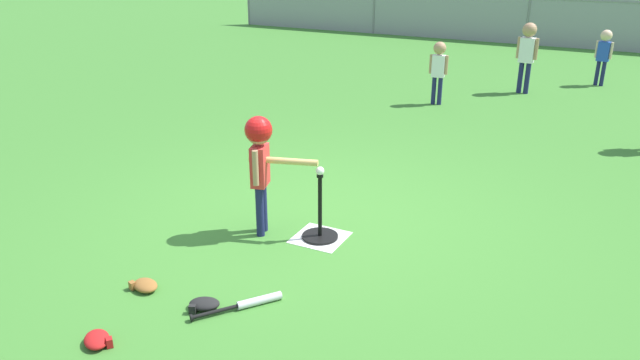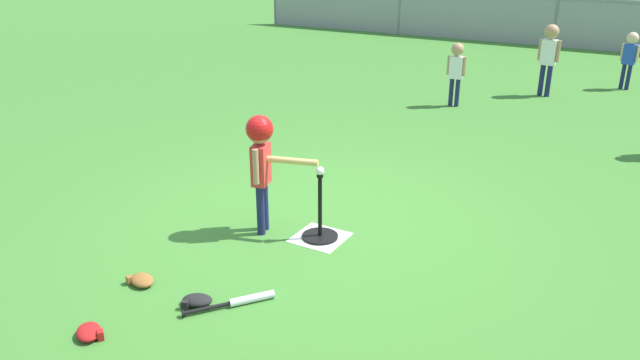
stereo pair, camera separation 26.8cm
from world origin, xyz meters
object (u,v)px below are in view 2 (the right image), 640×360
object	(u,v)px
batter_child	(261,151)
glove_outfield_drop	(142,280)
baseball_on_tee	(320,171)
fielder_deep_center	(549,50)
fielder_near_right	(456,66)
fielder_deep_right	(630,53)
batting_tee	(320,229)
glove_by_plate	(197,300)
spare_bat_silver	(243,300)
glove_tossed_aside	(89,332)

from	to	relation	value
batter_child	glove_outfield_drop	distance (m)	1.45
baseball_on_tee	fielder_deep_center	size ratio (longest dim) A/B	0.06
fielder_near_right	fielder_deep_right	bearing A→B (deg)	49.55
batter_child	fielder_deep_center	xyz separation A→B (m)	(1.13, 6.45, -0.02)
batting_tee	fielder_deep_center	xyz separation A→B (m)	(0.63, 6.31, 0.66)
glove_by_plate	fielder_deep_center	bearing A→B (deg)	83.50
batting_tee	batter_child	bearing A→B (deg)	-163.85
spare_bat_silver	batting_tee	bearing A→B (deg)	92.00
batter_child	batting_tee	bearing A→B (deg)	16.15
fielder_near_right	glove_by_plate	world-z (taller)	fielder_near_right
batter_child	spare_bat_silver	bearing A→B (deg)	-62.72
batter_child	fielder_near_right	world-z (taller)	batter_child
glove_by_plate	fielder_deep_right	bearing A→B (deg)	77.39
fielder_near_right	glove_by_plate	xyz separation A→B (m)	(0.21, -6.29, -0.59)
fielder_deep_center	glove_tossed_aside	size ratio (longest dim) A/B	4.30
glove_by_plate	glove_outfield_drop	distance (m)	0.55
fielder_deep_center	glove_tossed_aside	world-z (taller)	fielder_deep_center
fielder_deep_center	fielder_near_right	size ratio (longest dim) A/B	1.19
glove_outfield_drop	fielder_deep_right	bearing A→B (deg)	74.04
fielder_deep_right	glove_tossed_aside	distance (m)	9.81
spare_bat_silver	fielder_deep_right	bearing A→B (deg)	78.94
glove_tossed_aside	baseball_on_tee	bearing A→B (deg)	73.15
baseball_on_tee	spare_bat_silver	bearing A→B (deg)	-88.00
baseball_on_tee	fielder_deep_right	world-z (taller)	fielder_deep_right
baseball_on_tee	spare_bat_silver	distance (m)	1.33
fielder_deep_right	fielder_deep_center	bearing A→B (deg)	-132.95
batting_tee	spare_bat_silver	distance (m)	1.19
fielder_deep_right	glove_outfield_drop	world-z (taller)	fielder_deep_right
baseball_on_tee	spare_bat_silver	world-z (taller)	baseball_on_tee
fielder_deep_right	spare_bat_silver	distance (m)	8.87
fielder_deep_right	baseball_on_tee	bearing A→B (deg)	-103.06
baseball_on_tee	fielder_deep_center	bearing A→B (deg)	84.28
batting_tee	fielder_near_right	world-z (taller)	fielder_near_right
batter_child	glove_outfield_drop	world-z (taller)	batter_child
batting_tee	spare_bat_silver	bearing A→B (deg)	-88.00
batting_tee	baseball_on_tee	bearing A→B (deg)	90.00
spare_bat_silver	glove_by_plate	distance (m)	0.33
fielder_deep_center	glove_outfield_drop	distance (m)	7.83
batting_tee	glove_by_plate	world-z (taller)	batting_tee
fielder_deep_center	glove_outfield_drop	size ratio (longest dim) A/B	4.49
fielder_near_right	glove_outfield_drop	distance (m)	6.33
fielder_near_right	glove_by_plate	distance (m)	6.32
batter_child	fielder_deep_center	world-z (taller)	fielder_deep_center
fielder_deep_right	spare_bat_silver	xyz separation A→B (m)	(-1.70, -8.69, -0.60)
fielder_deep_center	fielder_near_right	xyz separation A→B (m)	(-1.08, -1.38, -0.12)
batting_tee	fielder_deep_center	distance (m)	6.38
fielder_near_right	batter_child	bearing A→B (deg)	-90.53
glove_by_plate	glove_tossed_aside	distance (m)	0.75
batting_tee	spare_bat_silver	world-z (taller)	batting_tee
baseball_on_tee	glove_tossed_aside	size ratio (longest dim) A/B	0.27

